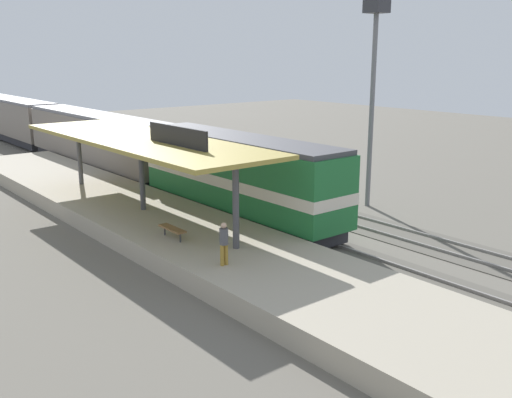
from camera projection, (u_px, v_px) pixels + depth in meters
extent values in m
plane|color=#666056|center=(243.00, 206.00, 34.50)|extent=(120.00, 120.00, 0.00)
cube|color=#565249|center=(216.00, 211.00, 33.27)|extent=(3.20, 110.00, 0.04)
cube|color=gray|center=(205.00, 212.00, 32.81)|extent=(0.10, 110.00, 0.16)
cube|color=gray|center=(226.00, 208.00, 33.70)|extent=(0.10, 110.00, 0.16)
cube|color=#565249|center=(276.00, 199.00, 36.09)|extent=(3.20, 110.00, 0.04)
cube|color=gray|center=(267.00, 200.00, 35.64)|extent=(0.10, 110.00, 0.16)
cube|color=gray|center=(284.00, 196.00, 36.52)|extent=(0.10, 110.00, 0.16)
cube|color=#A89E89|center=(144.00, 218.00, 30.34)|extent=(6.00, 44.00, 0.90)
cylinder|color=#47474C|center=(236.00, 207.00, 23.79)|extent=(0.28, 0.28, 3.60)
cylinder|color=#47474C|center=(142.00, 176.00, 29.79)|extent=(0.28, 0.28, 3.60)
cylinder|color=#47474C|center=(79.00, 155.00, 35.80)|extent=(0.28, 0.28, 3.60)
cube|color=#A38E3D|center=(140.00, 139.00, 29.33)|extent=(5.20, 18.00, 0.20)
cube|color=black|center=(177.00, 136.00, 26.49)|extent=(0.12, 4.80, 0.90)
cylinder|color=#333338|center=(180.00, 238.00, 24.92)|extent=(0.07, 0.07, 0.42)
cylinder|color=#333338|center=(165.00, 231.00, 25.90)|extent=(0.07, 0.07, 0.42)
cube|color=brown|center=(172.00, 229.00, 25.35)|extent=(0.44, 1.70, 0.08)
cube|color=#28282D|center=(238.00, 211.00, 31.52)|extent=(2.60, 13.60, 0.70)
cube|color=#1E6B33|center=(238.00, 173.00, 31.01)|extent=(2.90, 14.40, 3.50)
cube|color=#424247|center=(238.00, 138.00, 30.55)|extent=(2.78, 14.11, 0.24)
cube|color=beige|center=(238.00, 178.00, 31.07)|extent=(2.93, 14.43, 0.56)
cube|color=#28282D|center=(98.00, 164.00, 45.03)|extent=(2.60, 19.20, 0.70)
cube|color=slate|center=(96.00, 138.00, 44.54)|extent=(2.90, 20.00, 3.30)
cube|color=slate|center=(95.00, 115.00, 44.11)|extent=(2.78, 19.60, 0.24)
cube|color=#28282D|center=(13.00, 135.00, 60.65)|extent=(2.60, 19.20, 0.70)
cube|color=slate|center=(11.00, 116.00, 60.16)|extent=(2.90, 20.00, 3.30)
cube|color=slate|center=(10.00, 99.00, 59.73)|extent=(2.78, 19.60, 0.24)
cylinder|color=slate|center=(372.00, 113.00, 33.22)|extent=(0.28, 0.28, 11.00)
cube|color=#333338|center=(377.00, 6.00, 31.80)|extent=(1.10, 1.10, 0.70)
cylinder|color=olive|center=(222.00, 255.00, 22.12)|extent=(0.16, 0.16, 0.84)
cylinder|color=olive|center=(226.00, 254.00, 22.23)|extent=(0.16, 0.16, 0.84)
cylinder|color=#4C4C51|center=(224.00, 236.00, 21.99)|extent=(0.34, 0.34, 0.64)
sphere|color=tan|center=(224.00, 225.00, 21.88)|extent=(0.23, 0.23, 0.23)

